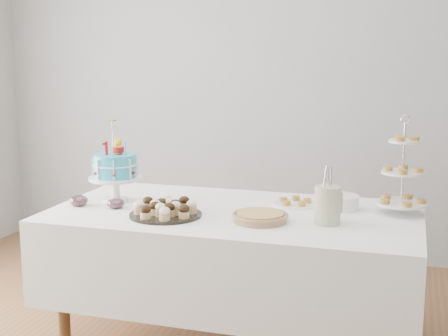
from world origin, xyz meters
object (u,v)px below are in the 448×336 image
(utensil_pitcher, at_px, (328,204))
(tiered_stand, at_px, (403,173))
(jam_bowl_a, at_px, (79,201))
(birthday_cake, at_px, (115,179))
(pie, at_px, (260,217))
(table, at_px, (234,252))
(jam_bowl_b, at_px, (116,203))
(pastry_plate, at_px, (295,203))
(cupcake_tray, at_px, (165,208))
(plate_stack, at_px, (341,202))

(utensil_pitcher, bearing_deg, tiered_stand, 35.41)
(jam_bowl_a, bearing_deg, utensil_pitcher, 1.13)
(birthday_cake, relative_size, tiered_stand, 0.88)
(pie, bearing_deg, tiered_stand, 28.55)
(table, distance_m, jam_bowl_b, 0.68)
(pie, distance_m, pastry_plate, 0.39)
(table, xyz_separation_m, jam_bowl_a, (-0.84, -0.14, 0.26))
(birthday_cake, bearing_deg, tiered_stand, -16.83)
(table, height_order, tiered_stand, tiered_stand)
(cupcake_tray, height_order, pie, cupcake_tray)
(cupcake_tray, relative_size, jam_bowl_a, 3.65)
(cupcake_tray, relative_size, utensil_pitcher, 1.30)
(plate_stack, bearing_deg, tiered_stand, -2.52)
(tiered_stand, bearing_deg, jam_bowl_b, -167.58)
(tiered_stand, height_order, plate_stack, tiered_stand)
(jam_bowl_a, distance_m, jam_bowl_b, 0.22)
(birthday_cake, xyz_separation_m, cupcake_tray, (0.39, -0.22, -0.08))
(birthday_cake, xyz_separation_m, jam_bowl_a, (-0.14, -0.16, -0.09))
(pastry_plate, height_order, utensil_pitcher, utensil_pitcher)
(birthday_cake, xyz_separation_m, pie, (0.88, -0.19, -0.10))
(jam_bowl_a, xyz_separation_m, jam_bowl_b, (0.22, 0.01, -0.00))
(plate_stack, height_order, utensil_pitcher, utensil_pitcher)
(birthday_cake, distance_m, plate_stack, 1.24)
(jam_bowl_b, bearing_deg, jam_bowl_a, -177.48)
(pie, distance_m, plate_stack, 0.51)
(plate_stack, bearing_deg, cupcake_tray, -154.03)
(cupcake_tray, bearing_deg, jam_bowl_a, 173.27)
(cupcake_tray, xyz_separation_m, utensil_pitcher, (0.81, 0.09, 0.06))
(jam_bowl_a, relative_size, utensil_pitcher, 0.36)
(pastry_plate, distance_m, jam_bowl_a, 1.18)
(table, xyz_separation_m, utensil_pitcher, (0.50, -0.11, 0.33))
(cupcake_tray, bearing_deg, table, 33.58)
(tiered_stand, bearing_deg, cupcake_tray, -161.01)
(tiered_stand, distance_m, jam_bowl_a, 1.72)
(utensil_pitcher, bearing_deg, birthday_cake, 166.97)
(table, relative_size, jam_bowl_a, 18.91)
(birthday_cake, relative_size, plate_stack, 2.37)
(tiered_stand, height_order, utensil_pitcher, tiered_stand)
(tiered_stand, relative_size, utensil_pitcher, 1.80)
(birthday_cake, height_order, pastry_plate, birthday_cake)
(birthday_cake, xyz_separation_m, tiered_stand, (1.54, 0.17, 0.09))
(pastry_plate, xyz_separation_m, utensil_pitcher, (0.22, -0.33, 0.09))
(jam_bowl_a, height_order, utensil_pitcher, utensil_pitcher)
(birthday_cake, height_order, pie, birthday_cake)
(cupcake_tray, height_order, plate_stack, cupcake_tray)
(pastry_plate, height_order, jam_bowl_b, jam_bowl_b)
(birthday_cake, distance_m, jam_bowl_a, 0.24)
(tiered_stand, xyz_separation_m, jam_bowl_a, (-1.68, -0.33, -0.19))
(cupcake_tray, xyz_separation_m, pastry_plate, (0.59, 0.42, -0.03))
(birthday_cake, xyz_separation_m, utensil_pitcher, (1.20, -0.13, -0.02))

